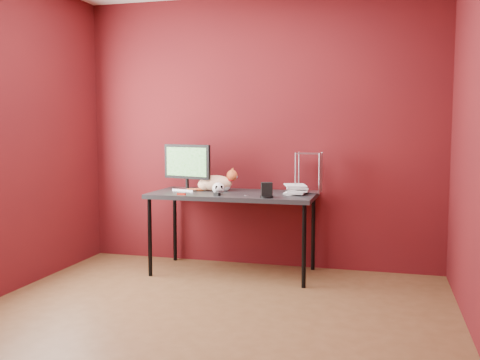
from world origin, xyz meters
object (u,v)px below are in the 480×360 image
(cat, at_px, (216,183))
(speaker, at_px, (267,191))
(monitor, at_px, (187,165))
(skull_mug, at_px, (218,188))
(book_stack, at_px, (287,139))
(desk, at_px, (233,198))

(cat, xyz_separation_m, speaker, (0.57, -0.36, -0.02))
(monitor, relative_size, skull_mug, 4.14)
(monitor, xyz_separation_m, speaker, (0.84, -0.33, -0.18))
(book_stack, bearing_deg, monitor, 179.59)
(cat, relative_size, book_stack, 0.47)
(book_stack, bearing_deg, desk, -174.13)
(cat, height_order, speaker, cat)
(cat, relative_size, skull_mug, 3.83)
(speaker, relative_size, book_stack, 0.13)
(skull_mug, xyz_separation_m, speaker, (0.46, -0.11, 0.01))
(speaker, bearing_deg, desk, 127.09)
(monitor, distance_m, skull_mug, 0.47)
(skull_mug, relative_size, book_stack, 0.12)
(speaker, height_order, book_stack, book_stack)
(cat, relative_size, speaker, 3.50)
(skull_mug, height_order, speaker, speaker)
(cat, distance_m, skull_mug, 0.27)
(monitor, distance_m, book_stack, 0.99)
(monitor, height_order, cat, monitor)
(skull_mug, distance_m, speaker, 0.48)
(skull_mug, xyz_separation_m, book_stack, (0.58, 0.21, 0.43))
(monitor, xyz_separation_m, book_stack, (0.96, -0.01, 0.25))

